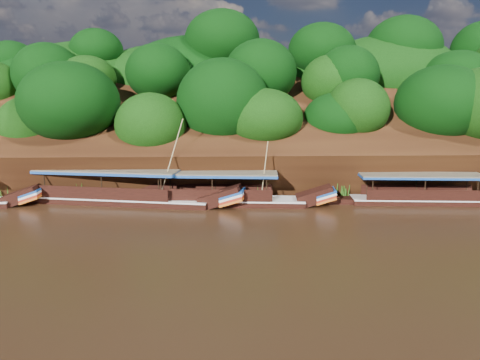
% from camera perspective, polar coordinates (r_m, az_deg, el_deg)
% --- Properties ---
extents(ground, '(160.00, 160.00, 0.00)m').
position_cam_1_polar(ground, '(28.86, 2.72, -6.69)').
color(ground, black).
rests_on(ground, ground).
extents(riverbank, '(120.00, 30.06, 19.40)m').
position_cam_1_polar(riverbank, '(50.66, 0.54, 3.12)').
color(riverbank, black).
rests_on(riverbank, ground).
extents(boat_0, '(14.41, 3.55, 6.25)m').
position_cam_1_polar(boat_0, '(39.68, 23.12, -1.92)').
color(boat_0, black).
rests_on(boat_0, ground).
extents(boat_1, '(14.91, 3.53, 5.50)m').
position_cam_1_polar(boat_1, '(36.17, -0.79, -2.12)').
color(boat_1, black).
rests_on(boat_1, ground).
extents(boat_2, '(17.18, 5.49, 7.11)m').
position_cam_1_polar(boat_2, '(37.44, -13.27, -1.92)').
color(boat_2, black).
rests_on(boat_2, ground).
extents(reeds, '(50.63, 2.39, 2.17)m').
position_cam_1_polar(reeds, '(37.75, -2.94, -1.15)').
color(reeds, '#316519').
rests_on(reeds, ground).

